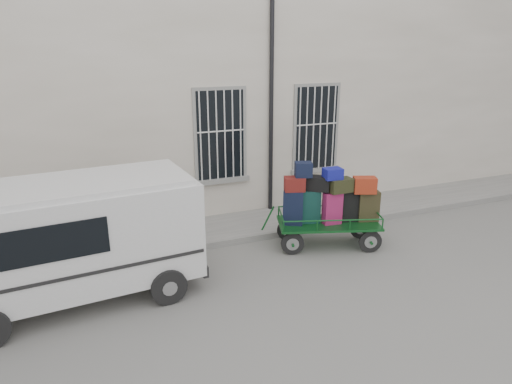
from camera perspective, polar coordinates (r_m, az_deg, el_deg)
The scene contains 5 objects.
ground at distance 9.67m, azimuth 3.60°, elevation -9.16°, with size 80.00×80.00×0.00m, color slate.
building at distance 13.83m, azimuth -6.19°, elevation 12.08°, with size 24.00×5.15×6.00m.
sidewalk at distance 11.47m, azimuth -1.12°, elevation -4.17°, with size 24.00×1.70×0.15m, color slate.
luggage_cart at distance 10.28m, azimuth 9.07°, elevation -1.68°, with size 2.68×1.67×1.98m.
van at distance 8.59m, azimuth -22.03°, elevation -4.93°, with size 4.49×2.28×2.19m.
Camera 1 is at (-3.77, -7.73, 4.42)m, focal length 32.00 mm.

